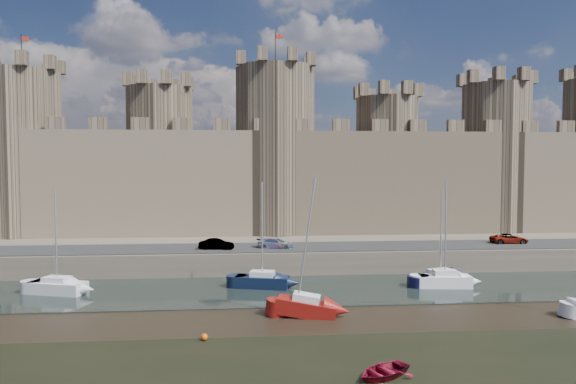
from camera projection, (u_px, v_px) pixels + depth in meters
name	position (u px, v px, depth m)	size (l,w,h in m)	color
water_channel	(269.00, 290.00, 48.70)	(160.00, 12.00, 0.08)	black
quay	(259.00, 230.00, 84.46)	(160.00, 60.00, 2.50)	#4C443A
road	(265.00, 247.00, 58.52)	(160.00, 7.00, 0.10)	black
castle	(257.00, 167.00, 71.92)	(108.50, 11.00, 29.00)	#42382B
car_1	(216.00, 244.00, 57.08)	(1.33, 3.81, 1.26)	gray
car_2	(276.00, 243.00, 58.06)	(1.69, 4.15, 1.20)	gray
car_3	(509.00, 239.00, 61.52)	(1.99, 4.32, 1.20)	gray
sailboat_0	(57.00, 286.00, 47.37)	(5.65, 3.48, 9.88)	silver
sailboat_1	(262.00, 280.00, 49.66)	(5.43, 3.14, 10.24)	black
sailboat_2	(445.00, 279.00, 49.88)	(5.08, 2.43, 10.57)	white
sailboat_3	(440.00, 278.00, 51.09)	(5.77, 3.62, 9.44)	black
sailboat_4	(307.00, 306.00, 40.51)	(5.02, 2.82, 11.07)	maroon
dinghy_4	(383.00, 371.00, 28.83)	(2.44, 0.71, 3.42)	maroon
buoy_1	(204.00, 337.00, 34.90)	(0.47, 0.47, 0.47)	#DD4F09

